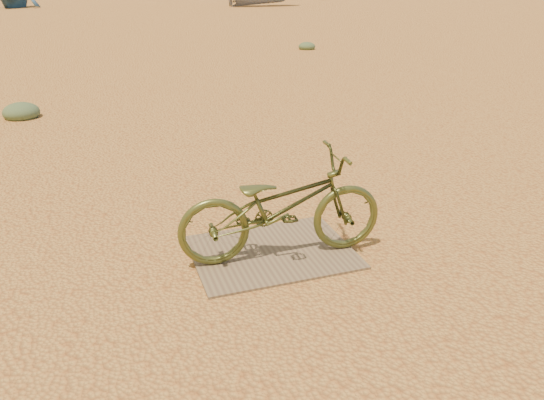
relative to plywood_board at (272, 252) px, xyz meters
name	(u,v)px	position (x,y,z in m)	size (l,w,h in m)	color
ground	(239,236)	(-0.20, 0.42, -0.01)	(120.00, 120.00, 0.00)	tan
plywood_board	(272,252)	(0.00, 0.00, 0.00)	(1.44, 1.10, 0.02)	#716349
bicycle	(282,206)	(0.06, -0.09, 0.49)	(0.63, 1.82, 0.96)	#495326
kale_a	(22,117)	(-2.58, 6.10, -0.01)	(0.62, 0.62, 0.34)	#546D4A
kale_b	(307,49)	(5.65, 12.85, -0.01)	(0.56, 0.56, 0.31)	#546D4A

